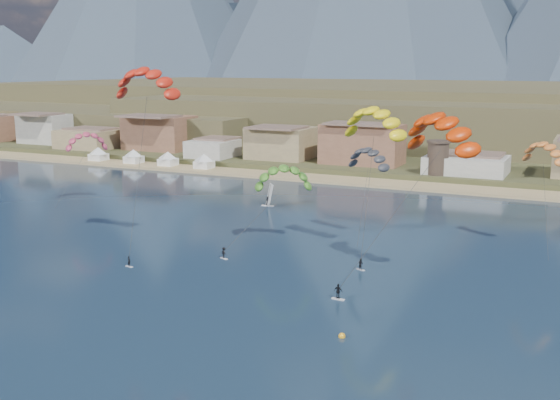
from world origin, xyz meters
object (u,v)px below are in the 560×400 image
buoy (342,336)px  watchtower (438,157)px  kitesurfer_yellow (374,118)px  windsurfer (268,199)px  kitesurfer_red (146,78)px  kitesurfer_green (283,174)px  kitesurfer_orange (441,127)px

buoy → watchtower: bearing=96.8°
kitesurfer_yellow → buoy: size_ratio=31.21×
windsurfer → buoy: bearing=-57.4°
kitesurfer_red → windsurfer: (1.48, 38.95, -25.57)m
kitesurfer_yellow → kitesurfer_green: size_ratio=1.44×
kitesurfer_orange → windsurfer: 58.35m
watchtower → kitesurfer_yellow: 71.49m
windsurfer → kitesurfer_red: bearing=-92.2°
watchtower → kitesurfer_green: 70.80m
kitesurfer_orange → windsurfer: size_ratio=5.57×
kitesurfer_orange → buoy: kitesurfer_orange is taller
buoy → kitesurfer_orange: bearing=79.2°
kitesurfer_yellow → kitesurfer_green: kitesurfer_yellow is taller
watchtower → buoy: 103.81m
kitesurfer_orange → kitesurfer_red: bearing=-174.7°
kitesurfer_orange → kitesurfer_green: 29.92m
kitesurfer_orange → windsurfer: kitesurfer_orange is taller
kitesurfer_yellow → kitesurfer_green: bearing=-179.6°
windsurfer → buoy: 70.29m
watchtower → buoy: bearing=-83.2°
buoy → kitesurfer_green: bearing=124.1°
watchtower → kitesurfer_green: (-10.16, -69.87, 5.25)m
kitesurfer_yellow → windsurfer: kitesurfer_yellow is taller
kitesurfer_red → kitesurfer_green: 26.26m
kitesurfer_yellow → kitesurfer_orange: bearing=-36.4°
buoy → windsurfer: bearing=122.6°
kitesurfer_orange → kitesurfer_green: bearing=162.2°
kitesurfer_yellow → kitesurfer_orange: 14.81m
kitesurfer_orange → windsurfer: (-42.50, 34.86, -19.58)m
kitesurfer_red → windsurfer: size_ratio=6.34×
watchtower → kitesurfer_yellow: bearing=-85.9°
kitesurfer_yellow → buoy: 39.94m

